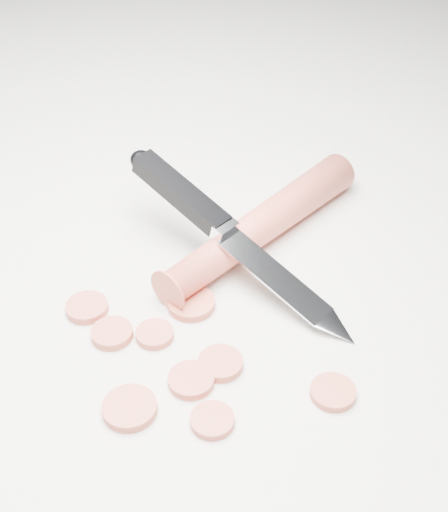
# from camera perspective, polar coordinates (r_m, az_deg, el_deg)

# --- Properties ---
(ground) EXTENTS (2.40, 2.40, 0.00)m
(ground) POSITION_cam_1_polar(r_m,az_deg,el_deg) (0.57, -1.89, -3.81)
(ground) COLOR silver
(ground) RESTS_ON ground
(carrot) EXTENTS (0.13, 0.22, 0.03)m
(carrot) POSITION_cam_1_polar(r_m,az_deg,el_deg) (0.62, 3.08, 2.53)
(carrot) COLOR #D84E3D
(carrot) RESTS_ON ground
(carrot_slice_0) EXTENTS (0.03, 0.03, 0.01)m
(carrot_slice_0) POSITION_cam_1_polar(r_m,az_deg,el_deg) (0.57, -10.90, -4.08)
(carrot_slice_0) COLOR #CC553D
(carrot_slice_0) RESTS_ON ground
(carrot_slice_1) EXTENTS (0.04, 0.04, 0.01)m
(carrot_slice_1) POSITION_cam_1_polar(r_m,az_deg,el_deg) (0.50, -7.56, -11.96)
(carrot_slice_1) COLOR #CC553D
(carrot_slice_1) RESTS_ON ground
(carrot_slice_2) EXTENTS (0.03, 0.03, 0.01)m
(carrot_slice_2) POSITION_cam_1_polar(r_m,az_deg,el_deg) (0.51, -2.65, -9.89)
(carrot_slice_2) COLOR #CC553D
(carrot_slice_2) RESTS_ON ground
(carrot_slice_3) EXTENTS (0.03, 0.03, 0.01)m
(carrot_slice_3) POSITION_cam_1_polar(r_m,az_deg,el_deg) (0.54, -5.57, -6.25)
(carrot_slice_3) COLOR #CC553D
(carrot_slice_3) RESTS_ON ground
(carrot_slice_4) EXTENTS (0.03, 0.03, 0.01)m
(carrot_slice_4) POSITION_cam_1_polar(r_m,az_deg,el_deg) (0.52, -0.29, -8.59)
(carrot_slice_4) COLOR #CC553D
(carrot_slice_4) RESTS_ON ground
(carrot_slice_5) EXTENTS (0.04, 0.04, 0.01)m
(carrot_slice_5) POSITION_cam_1_polar(r_m,az_deg,el_deg) (0.56, -2.65, -3.81)
(carrot_slice_5) COLOR #CC553D
(carrot_slice_5) RESTS_ON ground
(carrot_slice_6) EXTENTS (0.03, 0.03, 0.01)m
(carrot_slice_6) POSITION_cam_1_polar(r_m,az_deg,el_deg) (0.49, -0.95, -13.01)
(carrot_slice_6) COLOR #CC553D
(carrot_slice_6) RESTS_ON ground
(carrot_slice_7) EXTENTS (0.03, 0.03, 0.01)m
(carrot_slice_7) POSITION_cam_1_polar(r_m,az_deg,el_deg) (0.54, -8.95, -6.13)
(carrot_slice_7) COLOR #CC553D
(carrot_slice_7) RESTS_ON ground
(carrot_slice_8) EXTENTS (0.03, 0.03, 0.01)m
(carrot_slice_8) POSITION_cam_1_polar(r_m,az_deg,el_deg) (0.51, 8.71, -10.72)
(carrot_slice_8) COLOR #CC553D
(carrot_slice_8) RESTS_ON ground
(kitchen_knife) EXTENTS (0.23, 0.13, 0.07)m
(kitchen_knife) POSITION_cam_1_polar(r_m,az_deg,el_deg) (0.57, 1.07, 1.49)
(kitchen_knife) COLOR silver
(kitchen_knife) RESTS_ON ground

